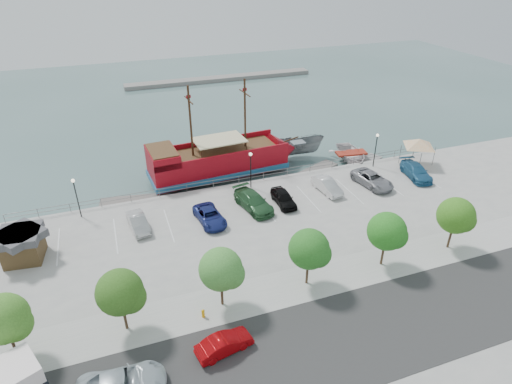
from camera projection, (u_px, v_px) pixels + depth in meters
name	position (u px, v px, depth m)	size (l,w,h in m)	color
ground	(272.00, 225.00, 43.31)	(160.00, 160.00, 0.00)	#3E5E5A
street	(357.00, 335.00, 29.72)	(100.00, 8.00, 0.04)	#2F2F2F
sidewalk	(318.00, 280.00, 34.63)	(100.00, 4.00, 0.05)	#9E9E9E
seawall_railing	(247.00, 178.00, 48.94)	(50.00, 0.06, 1.00)	slate
far_shore	(221.00, 79.00, 91.07)	(40.00, 3.00, 0.80)	gray
pirate_ship	(229.00, 159.00, 52.18)	(19.45, 6.69, 12.15)	maroon
patrol_boat	(298.00, 148.00, 56.78)	(2.60, 6.91, 2.67)	slate
speedboat	(351.00, 156.00, 56.28)	(4.67, 6.53, 1.35)	silver
dock_west	(135.00, 201.00, 47.03)	(7.35, 2.10, 0.42)	slate
dock_mid	(315.00, 171.00, 53.54)	(6.71, 1.92, 0.38)	slate
dock_east	(362.00, 163.00, 55.54)	(6.37, 1.82, 0.36)	gray
shed	(22.00, 245.00, 36.35)	(3.71, 3.71, 2.76)	#4D391F
canopy_tent	(420.00, 139.00, 51.77)	(5.79, 5.79, 3.86)	slate
street_van	(122.00, 384.00, 25.53)	(2.43, 5.27, 1.46)	#AAB7BE
street_sedan	(224.00, 344.00, 28.23)	(1.35, 3.88, 1.28)	#9B0509
fire_hydrant	(203.00, 313.00, 30.95)	(0.25, 0.25, 0.73)	#DF9B08
lamp_post_left	(75.00, 191.00, 41.40)	(0.36, 0.36, 4.28)	black
lamp_post_mid	(251.00, 164.00, 46.69)	(0.36, 0.36, 4.28)	black
lamp_post_right	(376.00, 144.00, 51.39)	(0.36, 0.36, 4.28)	black
tree_a	(6.00, 320.00, 26.53)	(3.30, 3.20, 5.00)	#473321
tree_b	(122.00, 293.00, 28.58)	(3.30, 3.20, 5.00)	#473321
tree_c	(223.00, 270.00, 30.64)	(3.30, 3.20, 5.00)	#473321
tree_d	(311.00, 250.00, 32.70)	(3.30, 3.20, 5.00)	#473321
tree_e	(389.00, 232.00, 34.75)	(3.30, 3.20, 5.00)	#473321
tree_f	(458.00, 217.00, 36.81)	(3.30, 3.20, 5.00)	#473321
parked_car_b	(138.00, 223.00, 40.68)	(1.47, 4.22, 1.39)	#ABABAB
parked_car_c	(210.00, 216.00, 41.72)	(2.22, 4.81, 1.34)	navy
parked_car_d	(253.00, 201.00, 43.88)	(2.27, 5.58, 1.62)	#2A5A32
parked_car_e	(284.00, 198.00, 44.68)	(1.70, 4.23, 1.44)	black
parked_car_f	(327.00, 186.00, 46.97)	(1.53, 4.39, 1.45)	silver
parked_car_g	(372.00, 179.00, 48.23)	(2.46, 5.33, 1.48)	gray
parked_car_h	(416.00, 171.00, 49.95)	(2.14, 5.26, 1.53)	#245F88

